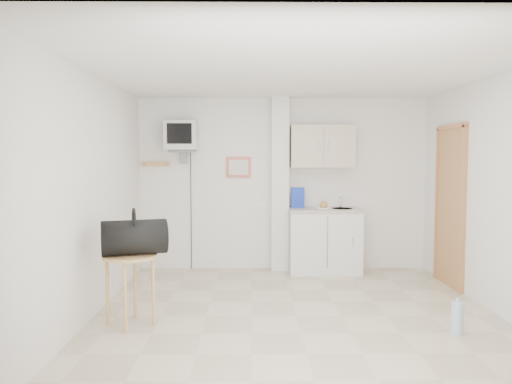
{
  "coord_description": "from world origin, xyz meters",
  "views": [
    {
      "loc": [
        -0.47,
        -5.06,
        1.65
      ],
      "look_at": [
        -0.41,
        0.6,
        1.25
      ],
      "focal_mm": 35.0,
      "sensor_mm": 36.0,
      "label": 1
    }
  ],
  "objects_px": {
    "round_table": "(130,267)",
    "duffel_bag": "(134,237)",
    "crt_television": "(182,137)",
    "water_bottle": "(457,318)"
  },
  "relations": [
    {
      "from": "round_table",
      "to": "duffel_bag",
      "type": "bearing_deg",
      "value": 17.7
    },
    {
      "from": "crt_television",
      "to": "duffel_bag",
      "type": "bearing_deg",
      "value": -93.95
    },
    {
      "from": "round_table",
      "to": "water_bottle",
      "type": "height_order",
      "value": "round_table"
    },
    {
      "from": "round_table",
      "to": "duffel_bag",
      "type": "xyz_separation_m",
      "value": [
        0.04,
        0.01,
        0.29
      ]
    },
    {
      "from": "crt_television",
      "to": "round_table",
      "type": "distance_m",
      "value": 2.66
    },
    {
      "from": "water_bottle",
      "to": "duffel_bag",
      "type": "bearing_deg",
      "value": 174.66
    },
    {
      "from": "water_bottle",
      "to": "crt_television",
      "type": "bearing_deg",
      "value": 138.65
    },
    {
      "from": "round_table",
      "to": "duffel_bag",
      "type": "distance_m",
      "value": 0.29
    },
    {
      "from": "round_table",
      "to": "duffel_bag",
      "type": "relative_size",
      "value": 1.01
    },
    {
      "from": "round_table",
      "to": "water_bottle",
      "type": "xyz_separation_m",
      "value": [
        3.1,
        -0.27,
        -0.43
      ]
    }
  ]
}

